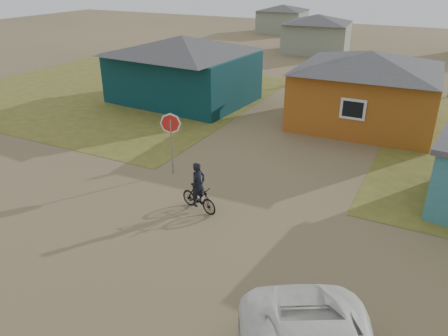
{
  "coord_description": "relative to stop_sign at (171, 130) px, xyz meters",
  "views": [
    {
      "loc": [
        6.17,
        -9.4,
        7.76
      ],
      "look_at": [
        -0.22,
        3.0,
        1.3
      ],
      "focal_mm": 35.0,
      "sensor_mm": 36.0,
      "label": 1
    }
  ],
  "objects": [
    {
      "name": "grass_nw",
      "position": [
        -10.85,
        8.9,
        -1.88
      ],
      "size": [
        20.0,
        18.0,
        0.0
      ],
      "primitive_type": "cube",
      "color": "olive",
      "rests_on": "ground"
    },
    {
      "name": "house_teal",
      "position": [
        -5.35,
        9.4,
        0.17
      ],
      "size": [
        8.93,
        7.08,
        4.0
      ],
      "color": "#092C31",
      "rests_on": "ground"
    },
    {
      "name": "ground",
      "position": [
        3.15,
        -4.1,
        -1.89
      ],
      "size": [
        120.0,
        120.0,
        0.0
      ],
      "primitive_type": "plane",
      "color": "olive"
    },
    {
      "name": "stop_sign",
      "position": [
        0.0,
        0.0,
        0.0
      ],
      "size": [
        0.84,
        0.07,
        2.58
      ],
      "color": "gray",
      "rests_on": "ground"
    },
    {
      "name": "house_pale_north",
      "position": [
        -10.85,
        41.9,
        -0.14
      ],
      "size": [
        6.28,
        5.81,
        3.4
      ],
      "color": "gray",
      "rests_on": "ground"
    },
    {
      "name": "house_pale_west",
      "position": [
        -2.85,
        29.9,
        -0.03
      ],
      "size": [
        7.04,
        6.15,
        3.6
      ],
      "color": "gray",
      "rests_on": "ground"
    },
    {
      "name": "house_yellow",
      "position": [
        5.65,
        9.9,
        0.11
      ],
      "size": [
        7.72,
        6.76,
        3.9
      ],
      "color": "#A15618",
      "rests_on": "ground"
    },
    {
      "name": "cyclist",
      "position": [
        2.47,
        -2.12,
        -1.24
      ],
      "size": [
        1.64,
        0.83,
        1.79
      ],
      "color": "black",
      "rests_on": "ground"
    }
  ]
}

